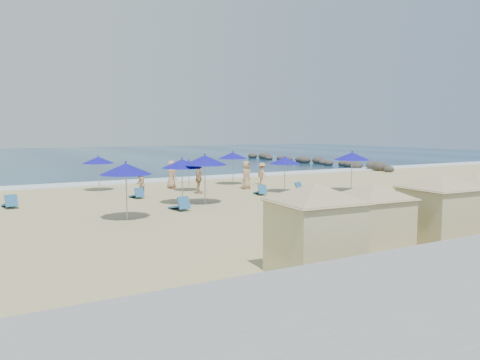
# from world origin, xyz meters

# --- Properties ---
(ground) EXTENTS (160.00, 160.00, 0.00)m
(ground) POSITION_xyz_m (0.00, 0.00, 0.00)
(ground) COLOR tan
(ground) RESTS_ON ground
(ocean) EXTENTS (160.00, 80.00, 0.06)m
(ocean) POSITION_xyz_m (0.00, 55.00, 0.03)
(ocean) COLOR #0E2A4D
(ocean) RESTS_ON ground
(surf_line) EXTENTS (160.00, 2.50, 0.08)m
(surf_line) POSITION_xyz_m (0.00, 15.50, 0.04)
(surf_line) COLOR white
(surf_line) RESTS_ON ground
(rock_jetty) EXTENTS (2.56, 26.66, 0.96)m
(rock_jetty) POSITION_xyz_m (24.01, 24.90, 0.36)
(rock_jetty) COLOR #2E2826
(rock_jetty) RESTS_ON ground
(trash_bin) EXTENTS (1.13, 1.13, 0.85)m
(trash_bin) POSITION_xyz_m (0.75, -3.03, 0.42)
(trash_bin) COLOR black
(trash_bin) RESTS_ON ground
(cabana_0) EXTENTS (4.44, 4.44, 2.79)m
(cabana_0) POSITION_xyz_m (-3.08, -9.85, 1.60)
(cabana_0) COLOR #C7BA88
(cabana_0) RESTS_ON ground
(cabana_1) EXTENTS (4.05, 4.05, 2.55)m
(cabana_1) POSITION_xyz_m (-0.31, -9.22, 1.46)
(cabana_1) COLOR #C7BA88
(cabana_1) RESTS_ON ground
(cabana_2) EXTENTS (4.38, 4.38, 2.75)m
(cabana_2) POSITION_xyz_m (2.54, -9.40, 1.58)
(cabana_2) COLOR #C7BA88
(cabana_2) RESTS_ON ground
(cabana_3) EXTENTS (4.21, 4.21, 2.64)m
(cabana_3) POSITION_xyz_m (4.84, -9.11, 1.51)
(cabana_3) COLOR #C7BA88
(cabana_3) RESTS_ON ground
(umbrella_2) EXTENTS (2.29, 2.29, 2.60)m
(umbrella_2) POSITION_xyz_m (-5.20, 0.53, 2.26)
(umbrella_2) COLOR #A5A8AD
(umbrella_2) RESTS_ON ground
(umbrella_3) EXTENTS (2.05, 2.05, 2.33)m
(umbrella_3) POSITION_xyz_m (-3.92, 11.35, 2.02)
(umbrella_3) COLOR #A5A8AD
(umbrella_3) RESTS_ON ground
(umbrella_4) EXTENTS (2.20, 2.20, 2.51)m
(umbrella_4) POSITION_xyz_m (-1.33, 3.50, 2.17)
(umbrella_4) COLOR #A5A8AD
(umbrella_4) RESTS_ON ground
(umbrella_5) EXTENTS (2.39, 2.39, 2.72)m
(umbrella_5) POSITION_xyz_m (-0.29, 2.85, 2.36)
(umbrella_5) COLOR #A5A8AD
(umbrella_5) RESTS_ON ground
(umbrella_6) EXTENTS (1.84, 1.84, 2.09)m
(umbrella_6) POSITION_xyz_m (1.19, 8.43, 1.81)
(umbrella_6) COLOR #A5A8AD
(umbrella_6) RESTS_ON ground
(umbrella_7) EXTENTS (2.07, 2.07, 2.35)m
(umbrella_7) POSITION_xyz_m (6.21, 4.75, 2.04)
(umbrella_7) COLOR #A5A8AD
(umbrella_7) RESTS_ON ground
(umbrella_8) EXTENTS (2.16, 2.16, 2.45)m
(umbrella_8) POSITION_xyz_m (5.45, 10.26, 2.13)
(umbrella_8) COLOR #A5A8AD
(umbrella_8) RESTS_ON ground
(umbrella_9) EXTENTS (2.32, 2.32, 2.64)m
(umbrella_9) POSITION_xyz_m (10.27, 3.02, 2.29)
(umbrella_9) COLOR #A5A8AD
(umbrella_9) RESTS_ON ground
(beach_chair_1) EXTENTS (0.76, 1.39, 0.73)m
(beach_chair_1) POSITION_xyz_m (-9.46, 6.63, 0.25)
(beach_chair_1) COLOR #275D92
(beach_chair_1) RESTS_ON ground
(beach_chair_2) EXTENTS (0.66, 1.24, 0.65)m
(beach_chair_2) POSITION_xyz_m (-2.78, 6.82, 0.23)
(beach_chair_2) COLOR #275D92
(beach_chair_2) RESTS_ON ground
(beach_chair_3) EXTENTS (0.74, 1.40, 0.74)m
(beach_chair_3) POSITION_xyz_m (-2.20, 1.69, 0.26)
(beach_chair_3) COLOR #275D92
(beach_chair_3) RESTS_ON ground
(beach_chair_4) EXTENTS (0.77, 1.27, 0.65)m
(beach_chair_4) POSITION_xyz_m (4.24, 4.48, 0.23)
(beach_chair_4) COLOR #275D92
(beach_chair_4) RESTS_ON ground
(beach_chair_5) EXTENTS (1.07, 1.51, 0.76)m
(beach_chair_5) POSITION_xyz_m (6.33, 3.91, 0.26)
(beach_chair_5) COLOR #275D92
(beach_chair_5) RESTS_ON ground
(beachgoer_1) EXTENTS (0.94, 0.99, 1.61)m
(beachgoer_1) POSITION_xyz_m (-2.49, 7.25, 0.81)
(beachgoer_1) COLOR tan
(beachgoer_1) RESTS_ON ground
(beachgoer_2) EXTENTS (0.98, 1.19, 1.90)m
(beachgoer_2) POSITION_xyz_m (1.22, 6.95, 0.95)
(beachgoer_2) COLOR tan
(beachgoer_2) RESTS_ON ground
(beachgoer_3) EXTENTS (0.61, 1.05, 1.61)m
(beachgoer_3) POSITION_xyz_m (7.22, 9.04, 0.81)
(beachgoer_3) COLOR tan
(beachgoer_3) RESTS_ON ground
(beachgoer_4) EXTENTS (0.71, 0.99, 1.90)m
(beachgoer_4) POSITION_xyz_m (0.71, 10.28, 0.95)
(beachgoer_4) COLOR tan
(beachgoer_4) RESTS_ON ground
(beachgoer_5) EXTENTS (1.09, 1.07, 1.90)m
(beachgoer_5) POSITION_xyz_m (4.96, 7.46, 0.95)
(beachgoer_5) COLOR tan
(beachgoer_5) RESTS_ON ground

